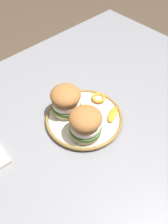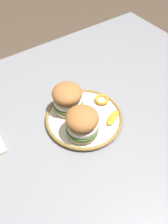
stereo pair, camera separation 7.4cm
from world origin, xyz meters
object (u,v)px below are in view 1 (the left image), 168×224
Objects in this scene: dining_table at (75,130)px; sandwich_half_right at (66,100)px; sandwich_half_left at (85,123)px; dinner_plate at (84,118)px.

sandwich_half_right is at bearing -74.71° from dining_table.
dining_table is at bearing 105.29° from sandwich_half_right.
sandwich_half_left and sandwich_half_right have the same top height.
dining_table is 0.16m from sandwich_half_right.
dinner_plate is at bearing -129.37° from sandwich_half_left.
dining_table is at bearing -65.31° from dinner_plate.
dining_table is 11.91× the size of sandwich_half_right.
sandwich_half_right is at bearing -69.49° from dinner_plate.
sandwich_half_right reaches higher than dinner_plate.
sandwich_half_right is at bearing -99.43° from sandwich_half_left.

